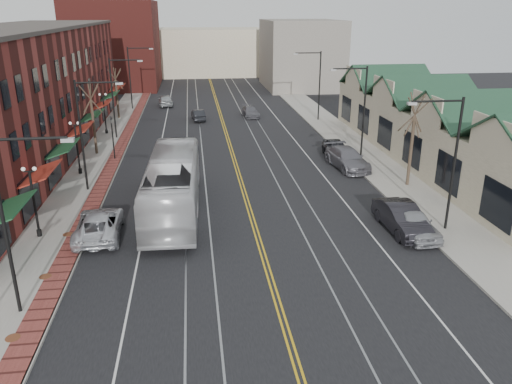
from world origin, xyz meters
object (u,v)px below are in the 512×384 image
object	(u,v)px
transit_bus	(173,185)
parked_car_b	(402,218)
parked_suv	(99,224)
parked_car_a	(412,222)
parked_car_c	(347,159)
parked_car_d	(336,148)

from	to	relation	value
transit_bus	parked_car_b	world-z (taller)	transit_bus
parked_suv	parked_car_a	distance (m)	18.59
parked_car_c	parked_car_d	bearing A→B (deg)	82.41
parked_car_b	parked_car_c	world-z (taller)	parked_car_b
transit_bus	parked_suv	size ratio (longest dim) A/B	2.43
parked_car_b	parked_car_c	xyz separation A→B (m)	(0.54, 12.82, -0.02)
parked_suv	parked_car_a	bearing A→B (deg)	171.11
transit_bus	parked_car_b	bearing A→B (deg)	162.20
parked_suv	parked_car_a	size ratio (longest dim) A/B	1.15
parked_suv	parked_car_c	xyz separation A→B (m)	(18.60, 11.26, 0.07)
transit_bus	parked_car_a	world-z (taller)	transit_bus
parked_car_c	parked_car_a	bearing A→B (deg)	-98.17
parked_car_a	parked_suv	bearing A→B (deg)	168.94
transit_bus	parked_car_c	world-z (taller)	transit_bus
parked_suv	parked_car_a	world-z (taller)	parked_car_a
transit_bus	parked_car_d	xyz separation A→B (m)	(14.30, 11.35, -1.10)
parked_car_d	parked_suv	bearing A→B (deg)	-140.49
parked_car_b	parked_car_d	bearing A→B (deg)	85.99
parked_car_c	parked_car_d	world-z (taller)	parked_car_c
transit_bus	parked_suv	distance (m)	5.57
transit_bus	parked_car_a	distance (m)	15.22
parked_suv	parked_car_a	xyz separation A→B (m)	(18.47, -2.12, 0.05)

